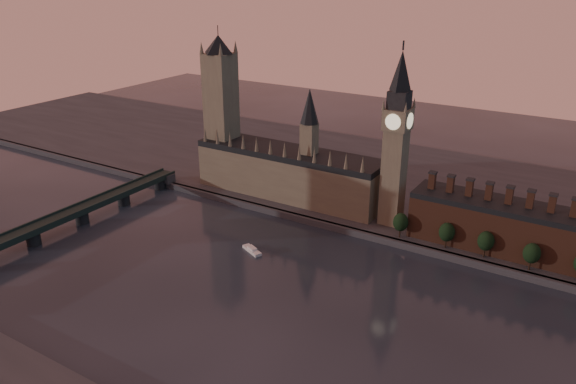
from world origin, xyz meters
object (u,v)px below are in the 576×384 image
at_px(big_ben, 396,138).
at_px(westminster_bridge, 54,223).
at_px(river_boat, 252,250).
at_px(victoria_tower, 221,105).

relative_size(big_ben, westminster_bridge, 0.54).
distance_m(westminster_bridge, river_boat, 119.81).
relative_size(victoria_tower, river_boat, 7.27).
relative_size(victoria_tower, westminster_bridge, 0.54).
bearing_deg(river_boat, big_ben, 76.38).
height_order(big_ben, westminster_bridge, big_ben).
xyz_separation_m(big_ben, river_boat, (-53.78, -68.62, -55.72)).
relative_size(victoria_tower, big_ben, 1.01).
bearing_deg(victoria_tower, westminster_bridge, -106.56).
xyz_separation_m(big_ben, westminster_bridge, (-165.00, -112.70, -49.39)).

